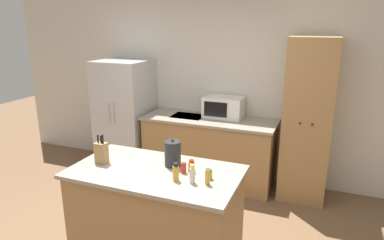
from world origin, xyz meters
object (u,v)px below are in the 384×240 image
object	(u,v)px
spice_bottle_tall_dark	(192,166)
spice_bottle_pale_salt	(192,175)
microwave	(224,107)
spice_bottle_short_red	(176,173)
spice_bottle_amber_oil	(209,174)
refrigerator	(126,116)
spice_bottle_green_herb	(184,167)
spice_bottle_orange_cap	(207,176)
knife_block	(101,153)
fire_extinguisher	(97,149)
pantry_cabinet	(308,121)
kettle	(173,154)

from	to	relation	value
spice_bottle_tall_dark	spice_bottle_pale_salt	distance (m)	0.21
microwave	spice_bottle_short_red	world-z (taller)	microwave
spice_bottle_amber_oil	spice_bottle_pale_salt	size ratio (longest dim) A/B	0.56
refrigerator	spice_bottle_green_herb	world-z (taller)	refrigerator
spice_bottle_orange_cap	microwave	bearing A→B (deg)	103.24
spice_bottle_green_herb	spice_bottle_amber_oil	bearing A→B (deg)	-7.32
knife_block	spice_bottle_pale_salt	xyz separation A→B (m)	(0.92, -0.07, -0.03)
spice_bottle_tall_dark	fire_extinguisher	distance (m)	3.00
spice_bottle_amber_oil	refrigerator	bearing A→B (deg)	137.59
spice_bottle_tall_dark	fire_extinguisher	size ratio (longest dim) A/B	0.24
microwave	spice_bottle_pale_salt	xyz separation A→B (m)	(0.36, -2.05, -0.06)
pantry_cabinet	spice_bottle_tall_dark	size ratio (longest dim) A/B	17.58
fire_extinguisher	spice_bottle_orange_cap	bearing A→B (deg)	-36.54
spice_bottle_short_red	spice_bottle_amber_oil	distance (m)	0.28
spice_bottle_pale_salt	kettle	world-z (taller)	kettle
refrigerator	knife_block	world-z (taller)	refrigerator
microwave	spice_bottle_tall_dark	world-z (taller)	microwave
pantry_cabinet	spice_bottle_pale_salt	distance (m)	2.10
spice_bottle_amber_oil	spice_bottle_pale_salt	bearing A→B (deg)	-130.05
refrigerator	knife_block	size ratio (longest dim) A/B	5.88
spice_bottle_green_herb	fire_extinguisher	distance (m)	2.98
pantry_cabinet	spice_bottle_short_red	xyz separation A→B (m)	(-0.90, -1.97, -0.01)
spice_bottle_pale_salt	fire_extinguisher	bearing A→B (deg)	141.78
microwave	fire_extinguisher	bearing A→B (deg)	-176.05
refrigerator	microwave	xyz separation A→B (m)	(1.48, 0.16, 0.24)
spice_bottle_tall_dark	kettle	xyz separation A→B (m)	(-0.21, 0.07, 0.06)
pantry_cabinet	kettle	world-z (taller)	pantry_cabinet
refrigerator	spice_bottle_pale_salt	world-z (taller)	refrigerator
spice_bottle_pale_salt	spice_bottle_orange_cap	distance (m)	0.12
spice_bottle_orange_cap	refrigerator	bearing A→B (deg)	136.34
refrigerator	pantry_cabinet	size ratio (longest dim) A/B	0.82
knife_block	spice_bottle_amber_oil	distance (m)	1.03
spice_bottle_amber_oil	knife_block	bearing A→B (deg)	-176.90
spice_bottle_tall_dark	spice_bottle_green_herb	xyz separation A→B (m)	(-0.06, -0.04, -0.00)
microwave	knife_block	distance (m)	2.06
spice_bottle_pale_salt	spice_bottle_orange_cap	xyz separation A→B (m)	(0.12, 0.02, -0.00)
knife_block	microwave	bearing A→B (deg)	74.06
spice_bottle_pale_salt	kettle	xyz separation A→B (m)	(-0.29, 0.26, 0.04)
microwave	spice_bottle_pale_salt	world-z (taller)	microwave
spice_bottle_green_herb	kettle	xyz separation A→B (m)	(-0.15, 0.11, 0.06)
spice_bottle_green_herb	kettle	world-z (taller)	kettle
knife_block	pantry_cabinet	bearing A→B (deg)	48.43
refrigerator	pantry_cabinet	world-z (taller)	pantry_cabinet
spice_bottle_short_red	spice_bottle_amber_oil	bearing A→B (deg)	28.02
microwave	kettle	world-z (taller)	microwave
refrigerator	spice_bottle_pale_salt	size ratio (longest dim) A/B	10.42
spice_bottle_tall_dark	spice_bottle_pale_salt	size ratio (longest dim) A/B	0.73
kettle	microwave	bearing A→B (deg)	92.01
spice_bottle_short_red	kettle	bearing A→B (deg)	119.55
knife_block	spice_bottle_short_red	world-z (taller)	knife_block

